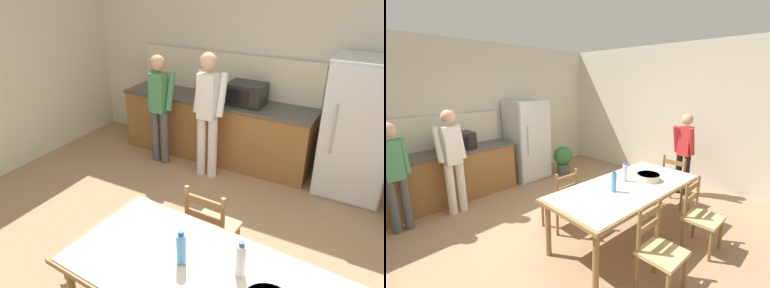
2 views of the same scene
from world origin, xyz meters
The scene contains 19 objects.
ground_plane centered at (0.00, 0.00, 0.00)m, with size 8.32×8.32×0.00m, color #9E7A56.
wall_back centered at (0.00, 2.66, 1.45)m, with size 6.52×0.12×2.90m, color beige.
wall_right centered at (3.26, 0.00, 1.45)m, with size 0.12×5.20×2.90m, color beige.
kitchen_counter centered at (-0.87, 2.23, 0.47)m, with size 2.87×0.66×0.93m.
counter_splashback centered at (-0.87, 2.54, 1.23)m, with size 2.83×0.03×0.60m, color beige.
refrigerator centered at (1.06, 2.19, 0.86)m, with size 0.80×0.73×1.73m.
microwave centered at (-0.41, 2.21, 1.08)m, with size 0.50×0.39×0.30m.
dining_table centered at (0.58, -0.72, 0.69)m, with size 2.30×1.15×0.76m.
bottle_near_centre centered at (0.30, -0.70, 0.88)m, with size 0.07×0.07×0.27m.
bottle_off_centre centered at (0.70, -0.60, 0.88)m, with size 0.07×0.07×0.27m.
serving_bowl centered at (0.96, -0.82, 0.81)m, with size 0.32×0.32×0.09m.
chair_head_end centered at (1.98, -0.82, 0.44)m, with size 0.42×0.44×0.91m.
chair_side_near_right centered at (1.02, -1.55, 0.44)m, with size 0.44×0.42×0.91m.
chair_side_near_left centered at (0.02, -1.48, 0.44)m, with size 0.44×0.42×0.91m.
chair_side_far_left centered at (0.13, 0.11, 0.44)m, with size 0.44×0.42×0.91m.
person_at_sink centered at (-1.51, 1.71, 0.89)m, with size 0.40×0.27×1.59m.
person_at_counter centered at (-0.73, 1.69, 0.96)m, with size 0.43×0.29×1.70m.
person_by_table centered at (2.54, -0.70, 0.87)m, with size 0.29×0.41×1.55m.
potted_plant centered at (1.74, 1.76, 0.39)m, with size 0.44×0.44×0.67m.
Camera 2 is at (-2.20, -2.44, 2.10)m, focal length 24.00 mm.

